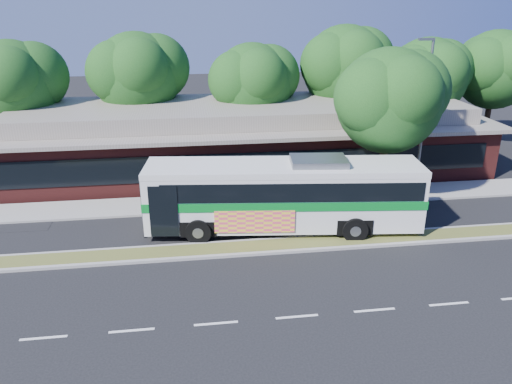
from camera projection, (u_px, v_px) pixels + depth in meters
ground at (274, 253)px, 23.10m from camera, size 120.00×120.00×0.00m
median_strip at (272, 246)px, 23.63m from camera, size 26.00×1.10×0.15m
sidewalk at (255, 200)px, 28.99m from camera, size 44.00×2.60×0.12m
plaza_building at (242, 137)px, 34.32m from camera, size 33.20×11.20×4.45m
lamp_post at (424, 115)px, 28.10m from camera, size 0.93×0.18×9.07m
tree_bg_a at (20, 82)px, 33.07m from camera, size 6.47×5.80×8.63m
tree_bg_b at (143, 73)px, 34.94m from camera, size 6.69×6.00×9.00m
tree_bg_c at (258, 81)px, 35.23m from camera, size 6.24×5.60×8.26m
tree_bg_d at (350, 65)px, 36.78m from camera, size 6.91×6.20×9.37m
tree_bg_e at (432, 75)px, 36.86m from camera, size 6.47×5.80×8.50m
tree_bg_f at (500, 67)px, 38.45m from camera, size 6.69×6.00×8.92m
transit_bus at (285, 191)px, 24.71m from camera, size 13.80×4.44×3.81m
sedan at (30, 186)px, 29.60m from camera, size 4.34×2.09×1.22m
sidewalk_tree at (395, 98)px, 27.16m from camera, size 6.38×5.73×8.70m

